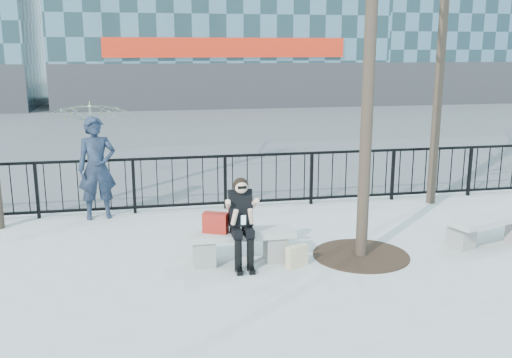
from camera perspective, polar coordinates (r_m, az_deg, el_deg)
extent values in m
plane|color=#A1A19C|center=(8.77, -1.58, -8.30)|extent=(120.00, 120.00, 0.00)
cube|color=#474747|center=(23.31, -7.72, 5.03)|extent=(60.00, 23.00, 0.01)
cube|color=black|center=(11.34, -4.13, 2.26)|extent=(14.00, 0.05, 0.05)
cube|color=black|center=(11.55, -4.05, -2.42)|extent=(14.00, 0.05, 0.05)
cube|color=#2D2D30|center=(30.39, -2.89, 9.22)|extent=(18.00, 0.08, 2.40)
cube|color=#B6200C|center=(30.27, -2.92, 13.00)|extent=(12.60, 0.12, 1.00)
cylinder|color=black|center=(8.61, 11.50, 16.52)|extent=(0.18, 0.18, 7.50)
cylinder|color=black|center=(12.16, 18.16, 13.86)|extent=(0.18, 0.18, 7.00)
cylinder|color=black|center=(9.16, 10.44, -7.49)|extent=(1.50, 1.50, 0.02)
cube|color=slate|center=(8.63, -5.22, -7.29)|extent=(0.32, 0.38, 0.40)
cube|color=slate|center=(8.80, 1.97, -6.83)|extent=(0.32, 0.38, 0.40)
cube|color=gray|center=(8.61, -1.60, -5.54)|extent=(1.65, 0.46, 0.09)
cube|color=slate|center=(9.92, 19.82, -5.32)|extent=(0.32, 0.37, 0.39)
cube|color=gray|center=(10.13, 22.57, -3.74)|extent=(1.63, 0.45, 0.09)
cube|color=maroon|center=(8.52, -4.07, -4.39)|extent=(0.41, 0.31, 0.30)
cube|color=beige|center=(8.56, 4.12, -7.69)|extent=(0.36, 0.26, 0.32)
imported|color=black|center=(11.12, -15.62, 1.05)|extent=(0.78, 0.59, 1.95)
imported|color=yellow|center=(13.87, -16.18, 3.40)|extent=(2.86, 2.88, 1.99)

